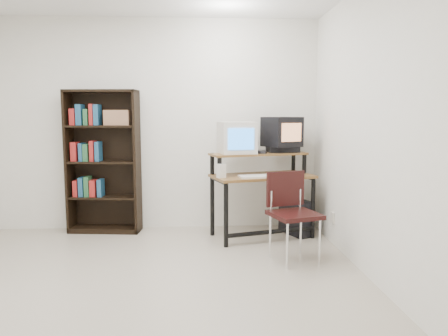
{
  "coord_description": "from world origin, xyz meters",
  "views": [
    {
      "loc": [
        0.51,
        -3.49,
        1.44
      ],
      "look_at": [
        0.78,
        1.1,
        0.87
      ],
      "focal_mm": 35.0,
      "sensor_mm": 36.0,
      "label": 1
    }
  ],
  "objects": [
    {
      "name": "mousepad",
      "position": [
        1.57,
        1.5,
        0.72
      ],
      "size": [
        0.25,
        0.22,
        0.01
      ],
      "primitive_type": "cube",
      "rotation": [
        0.0,
        0.0,
        0.21
      ],
      "color": "black",
      "rests_on": "computer_desk"
    },
    {
      "name": "pc_tower",
      "position": [
        1.68,
        1.57,
        0.21
      ],
      "size": [
        0.37,
        0.49,
        0.42
      ],
      "primitive_type": "cube",
      "rotation": [
        0.0,
        0.0,
        0.43
      ],
      "color": "black",
      "rests_on": "floor"
    },
    {
      "name": "mouse",
      "position": [
        1.56,
        1.49,
        0.74
      ],
      "size": [
        0.12,
        0.09,
        0.03
      ],
      "primitive_type": "cube",
      "rotation": [
        0.0,
        0.0,
        0.41
      ],
      "color": "white",
      "rests_on": "mousepad"
    },
    {
      "name": "wall_outlet",
      "position": [
        1.99,
        1.15,
        0.3
      ],
      "size": [
        0.02,
        0.08,
        0.12
      ],
      "primitive_type": "cube",
      "color": "beige",
      "rests_on": "right_wall"
    },
    {
      "name": "cd_spindle",
      "position": [
        1.25,
        1.53,
        0.99
      ],
      "size": [
        0.15,
        0.15,
        0.05
      ],
      "primitive_type": "cylinder",
      "rotation": [
        0.0,
        0.0,
        0.33
      ],
      "color": "#26262B",
      "rests_on": "computer_desk"
    },
    {
      "name": "computer_desk",
      "position": [
        1.24,
        1.51,
        0.68
      ],
      "size": [
        1.26,
        0.86,
        0.98
      ],
      "rotation": [
        0.0,
        0.0,
        0.27
      ],
      "color": "brown",
      "rests_on": "floor"
    },
    {
      "name": "bookshelf",
      "position": [
        -0.64,
        1.86,
        0.89
      ],
      "size": [
        0.89,
        0.37,
        1.72
      ],
      "rotation": [
        0.0,
        0.0,
        -0.1
      ],
      "color": "black",
      "rests_on": "floor"
    },
    {
      "name": "desk_speaker",
      "position": [
        0.76,
        1.28,
        0.8
      ],
      "size": [
        0.11,
        0.1,
        0.17
      ],
      "primitive_type": "cube",
      "rotation": [
        0.0,
        0.0,
        0.5
      ],
      "color": "silver",
      "rests_on": "computer_desk"
    },
    {
      "name": "floor",
      "position": [
        0.0,
        0.0,
        -0.01
      ],
      "size": [
        4.0,
        4.0,
        0.01
      ],
      "primitive_type": "cube",
      "color": "#C0B49F",
      "rests_on": "ground"
    },
    {
      "name": "front_wall",
      "position": [
        0.0,
        -2.0,
        1.3
      ],
      "size": [
        4.0,
        0.01,
        2.6
      ],
      "primitive_type": "cube",
      "color": "white",
      "rests_on": "floor"
    },
    {
      "name": "vcr",
      "position": [
        1.52,
        1.69,
        1.01
      ],
      "size": [
        0.38,
        0.29,
        0.08
      ],
      "primitive_type": "cube",
      "rotation": [
        0.0,
        0.0,
        0.08
      ],
      "color": "black",
      "rests_on": "computer_desk"
    },
    {
      "name": "right_wall",
      "position": [
        2.0,
        0.0,
        1.3
      ],
      "size": [
        0.01,
        4.0,
        2.6
      ],
      "primitive_type": "cube",
      "color": "white",
      "rests_on": "floor"
    },
    {
      "name": "back_wall",
      "position": [
        0.0,
        2.0,
        1.3
      ],
      "size": [
        4.0,
        0.01,
        2.6
      ],
      "primitive_type": "cube",
      "color": "white",
      "rests_on": "floor"
    },
    {
      "name": "crt_monitor",
      "position": [
        0.96,
        1.57,
        1.16
      ],
      "size": [
        0.45,
        0.46,
        0.38
      ],
      "rotation": [
        0.0,
        0.0,
        0.16
      ],
      "color": "silver",
      "rests_on": "computer_desk"
    },
    {
      "name": "crt_tv",
      "position": [
        1.51,
        1.68,
        1.23
      ],
      "size": [
        0.5,
        0.49,
        0.35
      ],
      "rotation": [
        0.0,
        0.0,
        0.46
      ],
      "color": "black",
      "rests_on": "vcr"
    },
    {
      "name": "keyboard",
      "position": [
        1.2,
        1.31,
        0.74
      ],
      "size": [
        0.5,
        0.29,
        0.03
      ],
      "primitive_type": "cube",
      "rotation": [
        0.0,
        0.0,
        0.17
      ],
      "color": "silver",
      "rests_on": "computer_desk"
    },
    {
      "name": "school_chair",
      "position": [
        1.42,
        0.68,
        0.53
      ],
      "size": [
        0.54,
        0.54,
        0.87
      ],
      "rotation": [
        0.0,
        0.0,
        0.3
      ],
      "color": "black",
      "rests_on": "floor"
    }
  ]
}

